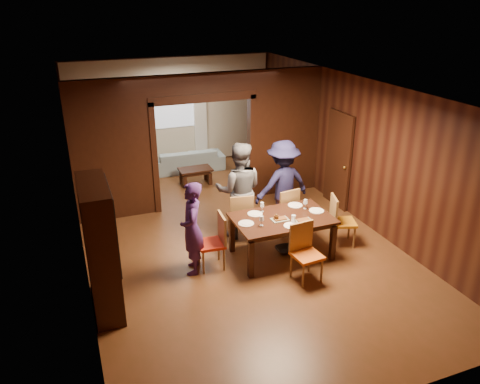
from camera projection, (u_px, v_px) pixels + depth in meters
name	position (u px, v px, depth m)	size (l,w,h in m)	color
floor	(230.00, 234.00, 9.25)	(9.00, 9.00, 0.00)	#553318
ceiling	(229.00, 86.00, 8.12)	(5.50, 9.00, 0.02)	silver
room_walls	(200.00, 135.00, 10.28)	(5.52, 9.01, 2.90)	black
person_purple	(192.00, 228.00, 7.72)	(0.59, 0.39, 1.61)	#412060
person_grey	(239.00, 191.00, 8.84)	(0.92, 0.72, 1.89)	#525259
person_navy	(283.00, 184.00, 9.26)	(1.16, 0.67, 1.80)	#171638
sofa	(186.00, 160.00, 12.50)	(1.97, 0.77, 0.58)	#8FACBB
serving_bowl	(287.00, 212.00, 8.29)	(0.35, 0.35, 0.08)	black
dining_table	(282.00, 236.00, 8.36)	(1.73, 1.07, 0.76)	black
coffee_table	(196.00, 176.00, 11.62)	(0.80, 0.50, 0.40)	black
chair_left	(211.00, 242.00, 7.95)	(0.44, 0.44, 0.97)	red
chair_right	(343.00, 221.00, 8.70)	(0.44, 0.44, 0.97)	orange
chair_far_l	(240.00, 216.00, 8.89)	(0.44, 0.44, 0.97)	orange
chair_far_r	(283.00, 210.00, 9.13)	(0.44, 0.44, 0.97)	#CF4D13
chair_near	(307.00, 254.00, 7.59)	(0.44, 0.44, 0.97)	#D75B14
hutch	(100.00, 248.00, 6.73)	(0.40, 1.20, 2.00)	black
door_right	(338.00, 160.00, 10.17)	(0.06, 0.90, 2.10)	black
window_far	(172.00, 103.00, 12.40)	(1.20, 0.03, 1.30)	silver
curtain_left	(146.00, 123.00, 12.29)	(0.35, 0.06, 2.40)	white
curtain_right	(200.00, 118.00, 12.79)	(0.35, 0.06, 2.40)	white
plate_left	(246.00, 223.00, 7.98)	(0.27, 0.27, 0.01)	silver
plate_far_l	(255.00, 214.00, 8.33)	(0.27, 0.27, 0.01)	silver
plate_far_r	(295.00, 205.00, 8.67)	(0.27, 0.27, 0.01)	white
plate_right	(316.00, 211.00, 8.45)	(0.27, 0.27, 0.01)	white
plate_near	(292.00, 226.00, 7.90)	(0.27, 0.27, 0.01)	white
platter_a	(280.00, 219.00, 8.11)	(0.30, 0.20, 0.04)	gray
platter_b	(303.00, 220.00, 8.06)	(0.30, 0.20, 0.04)	gray
wineglass_left	(261.00, 221.00, 7.88)	(0.08, 0.08, 0.18)	white
wineglass_far	(262.00, 207.00, 8.39)	(0.08, 0.08, 0.18)	silver
wineglass_right	(305.00, 204.00, 8.51)	(0.08, 0.08, 0.18)	silver
tumbler	(293.00, 219.00, 7.99)	(0.07, 0.07, 0.14)	white
condiment_jar	(276.00, 217.00, 8.08)	(0.08, 0.08, 0.11)	#4B2A11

